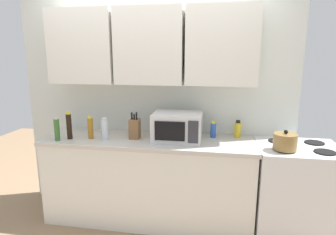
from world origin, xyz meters
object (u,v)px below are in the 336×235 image
bottle_blue_cleaner (213,130)px  bottle_green_oil (57,129)px  kettle (285,142)px  stove_range (295,191)px  knife_block (135,128)px  microwave (177,127)px  bottle_yellow_mustard (238,129)px  bottle_amber_vinegar (91,128)px  bottle_soy_dark (69,126)px  bottle_clear_tall (105,129)px

bottle_blue_cleaner → bottle_green_oil: bearing=-166.6°
bottle_green_oil → kettle: bearing=1.2°
stove_range → knife_block: (-1.60, 0.02, 0.55)m
microwave → bottle_yellow_mustard: size_ratio=2.64×
bottle_amber_vinegar → bottle_yellow_mustard: bottle_amber_vinegar is taller
kettle → bottle_soy_dark: size_ratio=0.72×
bottle_amber_vinegar → bottle_green_oil: 0.33m
kettle → bottle_yellow_mustard: size_ratio=1.13×
bottle_yellow_mustard → bottle_soy_dark: bottle_soy_dark is taller
microwave → bottle_yellow_mustard: bearing=19.2°
kettle → knife_block: size_ratio=0.74×
bottle_clear_tall → bottle_soy_dark: 0.37m
microwave → bottle_green_oil: 1.21m
bottle_yellow_mustard → bottle_clear_tall: bearing=-166.6°
knife_block → bottle_yellow_mustard: size_ratio=1.52×
kettle → bottle_blue_cleaner: size_ratio=1.18×
stove_range → microwave: bearing=179.0°
bottle_clear_tall → bottle_green_oil: 0.48m
microwave → bottle_yellow_mustard: (0.61, 0.21, -0.06)m
kettle → knife_block: bearing=173.7°
bottle_clear_tall → bottle_yellow_mustard: size_ratio=1.25×
bottle_clear_tall → bottle_soy_dark: size_ratio=0.80×
kettle → bottle_blue_cleaner: bearing=153.2°
bottle_green_oil → bottle_blue_cleaner: bearing=13.4°
kettle → microwave: microwave is taller
bottle_clear_tall → bottle_yellow_mustard: bearing=13.4°
bottle_amber_vinegar → bottle_yellow_mustard: (1.49, 0.30, -0.03)m
kettle → bottle_clear_tall: size_ratio=0.90×
bottle_amber_vinegar → bottle_blue_cleaner: bearing=11.5°
bottle_soy_dark → bottle_amber_vinegar: bearing=12.0°
microwave → bottle_green_oil: bearing=-170.2°
bottle_clear_tall → stove_range: bearing=2.5°
bottle_blue_cleaner → bottle_clear_tall: (-1.08, -0.27, 0.03)m
bottle_yellow_mustard → bottle_soy_dark: size_ratio=0.64×
stove_range → microwave: microwave is taller
kettle → bottle_soy_dark: 2.09m
bottle_blue_cleaner → bottle_amber_vinegar: size_ratio=0.74×
bottle_clear_tall → bottle_green_oil: bearing=-167.7°
bottle_amber_vinegar → bottle_soy_dark: (-0.21, -0.04, 0.02)m
stove_range → bottle_blue_cleaner: 0.98m
knife_block → stove_range: bearing=-0.6°
kettle → bottle_blue_cleaner: (-0.64, 0.32, -0.00)m
bottle_green_oil → bottle_yellow_mustard: size_ratio=1.28×
microwave → bottle_green_oil: (-1.19, -0.21, -0.03)m
microwave → bottle_amber_vinegar: 0.89m
microwave → knife_block: bearing=-179.5°
bottle_amber_vinegar → bottle_green_oil: bearing=-159.2°
microwave → bottle_amber_vinegar: size_ratio=2.03×
kettle → knife_block: 1.44m
microwave → bottle_soy_dark: bottle_soy_dark is taller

